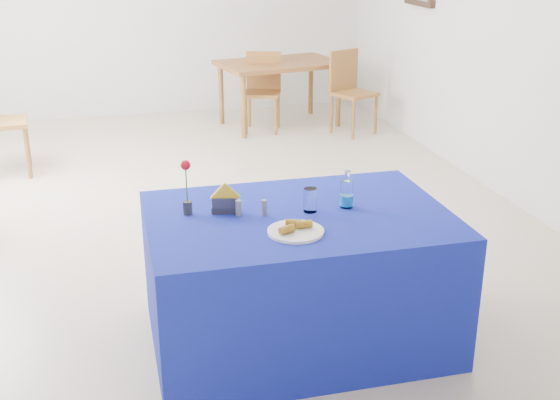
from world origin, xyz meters
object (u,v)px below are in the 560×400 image
object	(u,v)px
blue_table	(298,278)
chair_bg_left	(263,86)
water_bottle	(347,195)
chair_bg_right	(349,86)
plate	(296,231)
oak_table	(279,68)

from	to	relation	value
blue_table	chair_bg_left	world-z (taller)	chair_bg_left
water_bottle	chair_bg_left	xyz separation A→B (m)	(0.54, 4.44, -0.32)
chair_bg_right	chair_bg_left	bearing A→B (deg)	133.57
plate	chair_bg_right	bearing A→B (deg)	67.33
plate	water_bottle	xyz separation A→B (m)	(0.36, 0.27, 0.06)
plate	blue_table	world-z (taller)	plate
water_bottle	oak_table	size ratio (longest dim) A/B	0.14
chair_bg_left	plate	bearing A→B (deg)	-82.40
plate	water_bottle	bearing A→B (deg)	37.26
blue_table	plate	bearing A→B (deg)	-108.86
oak_table	chair_bg_right	distance (m)	0.86
plate	chair_bg_left	xyz separation A→B (m)	(0.90, 4.71, -0.26)
oak_table	chair_bg_right	bearing A→B (deg)	-35.48
chair_bg_right	plate	bearing A→B (deg)	-137.66
water_bottle	oak_table	xyz separation A→B (m)	(0.77, 4.57, -0.15)
oak_table	chair_bg_left	bearing A→B (deg)	-149.81
blue_table	water_bottle	xyz separation A→B (m)	(0.28, 0.03, 0.45)
plate	blue_table	distance (m)	0.46
oak_table	chair_bg_left	distance (m)	0.31
oak_table	blue_table	bearing A→B (deg)	-102.77
blue_table	chair_bg_right	xyz separation A→B (m)	(1.73, 4.11, 0.15)
water_bottle	blue_table	bearing A→B (deg)	-173.62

